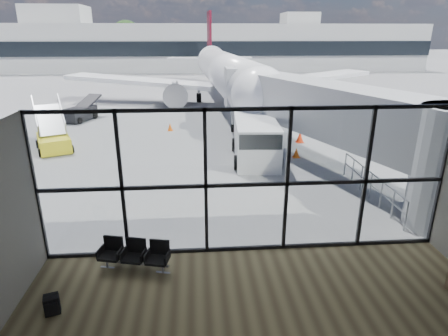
{
  "coord_description": "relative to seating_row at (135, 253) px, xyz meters",
  "views": [
    {
      "loc": [
        -1.45,
        -10.09,
        6.38
      ],
      "look_at": [
        -0.43,
        3.0,
        1.66
      ],
      "focal_mm": 30.0,
      "sensor_mm": 36.0,
      "label": 1
    }
  ],
  "objects": [
    {
      "name": "jet_bridge",
      "position": [
        8.17,
        7.8,
        2.26
      ],
      "size": [
        8.0,
        16.5,
        4.33
      ],
      "color": "#AAACB0",
      "rests_on": "ground"
    },
    {
      "name": "belt_loader",
      "position": [
        -7.1,
        20.23,
        0.09
      ],
      "size": [
        2.52,
        3.99,
        1.74
      ],
      "rotation": [
        0.0,
        0.0,
        -0.36
      ],
      "color": "black",
      "rests_on": "ground"
    },
    {
      "name": "tree_4",
      "position": [
        -17.73,
        72.72,
        4.75
      ],
      "size": [
        5.61,
        5.61,
        8.07
      ],
      "color": "#382619",
      "rests_on": "ground"
    },
    {
      "name": "apron_railing",
      "position": [
        8.87,
        4.22,
        0.22
      ],
      "size": [
        0.06,
        5.46,
        1.11
      ],
      "color": "gray",
      "rests_on": "ground"
    },
    {
      "name": "lounge_shell",
      "position": [
        3.27,
        -4.08,
        2.15
      ],
      "size": [
        12.02,
        8.01,
        4.51
      ],
      "color": "brown",
      "rests_on": "ground"
    },
    {
      "name": "backpack",
      "position": [
        -1.73,
        -1.76,
        -0.25
      ],
      "size": [
        0.4,
        0.39,
        0.53
      ],
      "rotation": [
        0.0,
        0.0,
        0.3
      ],
      "color": "black",
      "rests_on": "ground"
    },
    {
      "name": "tree_1",
      "position": [
        -35.73,
        72.72,
        4.75
      ],
      "size": [
        5.61,
        5.61,
        8.07
      ],
      "color": "#382619",
      "rests_on": "ground"
    },
    {
      "name": "ground",
      "position": [
        3.27,
        40.72,
        -0.5
      ],
      "size": [
        220.0,
        220.0,
        0.0
      ],
      "primitive_type": "plane",
      "color": "slate",
      "rests_on": "ground"
    },
    {
      "name": "traffic_cone_c",
      "position": [
        8.27,
        12.71,
        -0.17
      ],
      "size": [
        0.48,
        0.48,
        0.69
      ],
      "color": "red",
      "rests_on": "ground"
    },
    {
      "name": "service_van",
      "position": [
        4.96,
        9.43,
        0.59
      ],
      "size": [
        2.65,
        5.02,
        2.12
      ],
      "rotation": [
        0.0,
        0.0,
        -0.07
      ],
      "color": "white",
      "rests_on": "ground"
    },
    {
      "name": "airliner",
      "position": [
        4.86,
        28.77,
        2.32
      ],
      "size": [
        31.0,
        35.92,
        9.25
      ],
      "rotation": [
        0.0,
        0.0,
        0.05
      ],
      "color": "white",
      "rests_on": "ground"
    },
    {
      "name": "glass_curtain_wall",
      "position": [
        3.27,
        0.72,
        1.75
      ],
      "size": [
        12.1,
        0.12,
        4.5
      ],
      "color": "white",
      "rests_on": "ground"
    },
    {
      "name": "tree_2",
      "position": [
        -29.73,
        72.72,
        5.38
      ],
      "size": [
        6.27,
        6.27,
        9.03
      ],
      "color": "#382619",
      "rests_on": "ground"
    },
    {
      "name": "tree_3",
      "position": [
        -23.73,
        72.72,
        4.13
      ],
      "size": [
        4.95,
        4.95,
        7.12
      ],
      "color": "#382619",
      "rests_on": "ground"
    },
    {
      "name": "mobile_stairs",
      "position": [
        -6.42,
        12.26,
        0.07
      ],
      "size": [
        2.79,
        3.7,
        2.37
      ],
      "rotation": [
        0.0,
        0.0,
        0.42
      ],
      "color": "gold",
      "rests_on": "ground"
    },
    {
      "name": "seating_row",
      "position": [
        0.0,
        0.0,
        0.0
      ],
      "size": [
        2.04,
        0.99,
        0.9
      ],
      "rotation": [
        0.0,
        0.0,
        -0.23
      ],
      "color": "gray",
      "rests_on": "ground"
    },
    {
      "name": "far_terminal",
      "position": [
        2.68,
        62.69,
        3.71
      ],
      "size": [
        80.0,
        12.2,
        11.0
      ],
      "color": "#A9A9A5",
      "rests_on": "ground"
    },
    {
      "name": "tree_5",
      "position": [
        -11.73,
        72.72,
        5.38
      ],
      "size": [
        6.27,
        6.27,
        9.03
      ],
      "color": "#382619",
      "rests_on": "ground"
    },
    {
      "name": "traffic_cone_a",
      "position": [
        0.05,
        16.33,
        -0.25
      ],
      "size": [
        0.37,
        0.37,
        0.53
      ],
      "color": "#FF630D",
      "rests_on": "ground"
    },
    {
      "name": "traffic_cone_b",
      "position": [
        7.27,
        9.77,
        -0.24
      ],
      "size": [
        0.38,
        0.38,
        0.54
      ],
      "color": "#EA5B0C",
      "rests_on": "ground"
    }
  ]
}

